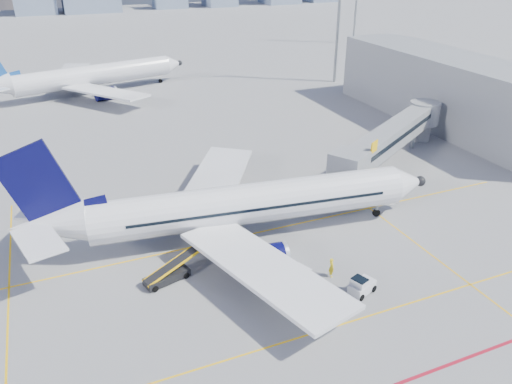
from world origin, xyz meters
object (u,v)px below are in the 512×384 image
main_aircraft (234,206)px  cargo_dolly (292,283)px  ramp_worker (331,267)px  second_aircraft (86,77)px  baggage_tug (361,286)px  belt_loader (168,275)px

main_aircraft → cargo_dolly: main_aircraft is taller
ramp_worker → second_aircraft: bearing=16.5°
main_aircraft → ramp_worker: main_aircraft is taller
main_aircraft → ramp_worker: bearing=-52.6°
main_aircraft → baggage_tug: size_ratio=15.33×
ramp_worker → cargo_dolly: bearing=107.0°
main_aircraft → second_aircraft: 56.49m
second_aircraft → baggage_tug: (13.00, -67.71, -2.49)m
baggage_tug → cargo_dolly: (-4.91, 2.10, 0.26)m
baggage_tug → belt_loader: bearing=130.2°
belt_loader → ramp_worker: 13.23m
main_aircraft → ramp_worker: 10.42m
baggage_tug → ramp_worker: (-0.96, 2.87, 0.12)m
cargo_dolly → main_aircraft: bearing=74.3°
belt_loader → main_aircraft: bearing=14.2°
cargo_dolly → ramp_worker: bearing=-11.5°
belt_loader → ramp_worker: size_ratio=3.16×
second_aircraft → baggage_tug: second_aircraft is taller
baggage_tug → cargo_dolly: cargo_dolly is taller
second_aircraft → main_aircraft: bearing=-95.9°
main_aircraft → ramp_worker: (5.09, -8.77, -2.37)m
baggage_tug → belt_loader: 15.30m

